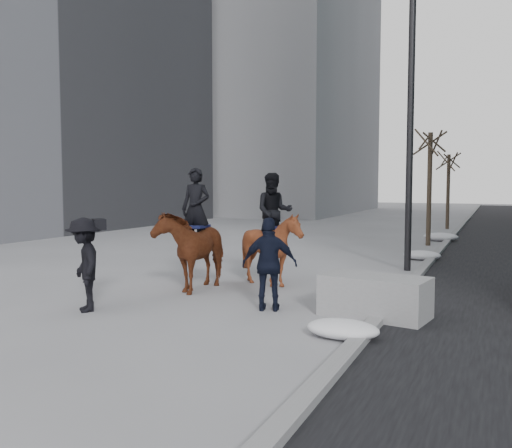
% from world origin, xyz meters
% --- Properties ---
extents(ground, '(120.00, 120.00, 0.00)m').
position_xyz_m(ground, '(0.00, 0.00, 0.00)').
color(ground, gray).
rests_on(ground, ground).
extents(curb, '(0.25, 90.00, 0.12)m').
position_xyz_m(curb, '(3.00, 10.00, 0.06)').
color(curb, gray).
rests_on(curb, ground).
extents(planter, '(1.98, 1.22, 0.74)m').
position_xyz_m(planter, '(2.87, -0.00, 0.37)').
color(planter, gray).
rests_on(planter, ground).
extents(tree_near, '(1.20, 1.20, 4.81)m').
position_xyz_m(tree_near, '(2.40, 12.09, 2.40)').
color(tree_near, '#3C2C23').
rests_on(tree_near, ground).
extents(tree_far, '(1.20, 1.20, 4.34)m').
position_xyz_m(tree_far, '(2.40, 20.54, 2.17)').
color(tree_far, '#342A1E').
rests_on(tree_far, ground).
extents(mounted_left, '(1.08, 2.17, 2.74)m').
position_xyz_m(mounted_left, '(-1.45, 0.96, 1.02)').
color(mounted_left, '#4A1E0E').
rests_on(mounted_left, ground).
extents(mounted_right, '(1.91, 2.00, 2.63)m').
position_xyz_m(mounted_right, '(0.05, 1.98, 1.06)').
color(mounted_right, '#522310').
rests_on(mounted_right, ground).
extents(feeder, '(1.11, 1.01, 1.75)m').
position_xyz_m(feeder, '(0.96, -0.32, 0.88)').
color(feeder, black).
rests_on(feeder, ground).
extents(camera_crew, '(1.28, 1.24, 1.75)m').
position_xyz_m(camera_crew, '(-2.17, -1.77, 0.89)').
color(camera_crew, black).
rests_on(camera_crew, ground).
extents(lamppost, '(0.25, 1.74, 9.09)m').
position_xyz_m(lamppost, '(2.60, 5.44, 4.99)').
color(lamppost, black).
rests_on(lamppost, ground).
extents(snow_piles, '(1.39, 16.31, 0.35)m').
position_xyz_m(snow_piles, '(2.70, 6.58, 0.16)').
color(snow_piles, silver).
rests_on(snow_piles, ground).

